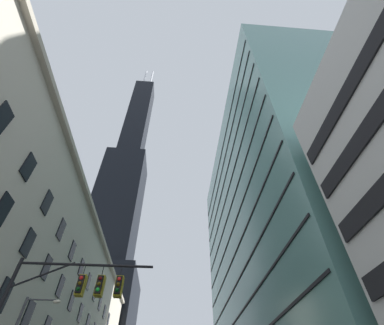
{
  "coord_description": "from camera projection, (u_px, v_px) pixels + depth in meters",
  "views": [
    {
      "loc": [
        1.42,
        -8.93,
        1.33
      ],
      "look_at": [
        3.22,
        14.74,
        24.81
      ],
      "focal_mm": 24.86,
      "sensor_mm": 36.0,
      "label": 1
    }
  ],
  "objects": [
    {
      "name": "traffic_signal_mast",
      "position": [
        68.0,
        300.0,
        13.46
      ],
      "size": [
        7.41,
        0.63,
        7.74
      ],
      "color": "black",
      "rests_on": "sidewalk_left"
    },
    {
      "name": "station_building",
      "position": [
        7.0,
        306.0,
        34.39
      ],
      "size": [
        17.91,
        72.68,
        24.58
      ],
      "color": "beige",
      "rests_on": "ground"
    },
    {
      "name": "glass_office_midrise",
      "position": [
        279.0,
        232.0,
        45.93
      ],
      "size": [
        17.18,
        50.0,
        50.19
      ],
      "color": "slate",
      "rests_on": "ground"
    },
    {
      "name": "dark_skyscraper",
      "position": [
        111.0,
        233.0,
        96.93
      ],
      "size": [
        24.09,
        24.09,
        176.74
      ],
      "color": "black",
      "rests_on": "ground"
    }
  ]
}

